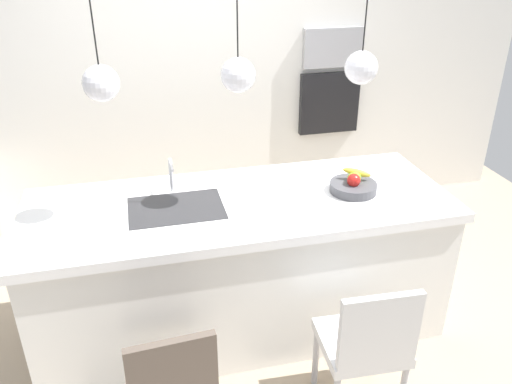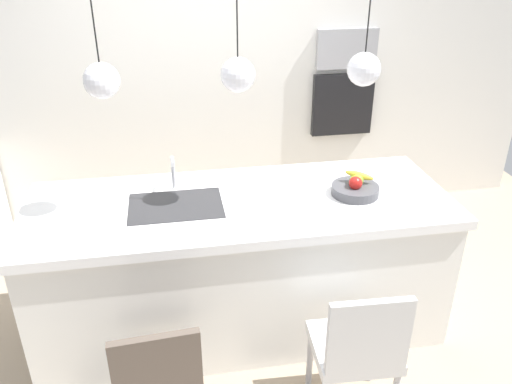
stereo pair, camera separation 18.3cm
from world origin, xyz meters
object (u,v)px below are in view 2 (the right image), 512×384
(fruit_bowl, at_px, (356,187))
(chair_near, at_px, (159,377))
(oven, at_px, (342,104))
(chair_middle, at_px, (358,347))
(microwave, at_px, (347,48))

(fruit_bowl, bearing_deg, chair_near, -146.28)
(fruit_bowl, distance_m, oven, 1.68)
(chair_middle, bearing_deg, microwave, 74.19)
(microwave, relative_size, chair_near, 0.62)
(chair_near, xyz_separation_m, chair_middle, (1.02, 0.00, 0.02))
(fruit_bowl, bearing_deg, chair_middle, -106.14)
(fruit_bowl, height_order, microwave, microwave)
(fruit_bowl, xyz_separation_m, chair_middle, (-0.24, -0.84, -0.49))
(chair_near, bearing_deg, oven, 55.16)
(fruit_bowl, distance_m, chair_near, 1.60)
(microwave, bearing_deg, oven, 0.00)
(fruit_bowl, bearing_deg, oven, 74.37)
(microwave, height_order, chair_near, microwave)
(chair_middle, bearing_deg, oven, 74.19)
(oven, xyz_separation_m, chair_near, (-1.71, -2.46, -0.53))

